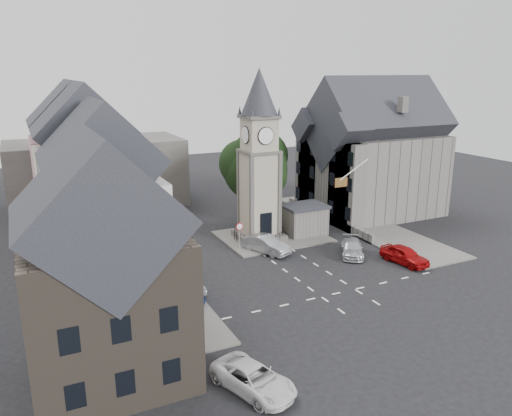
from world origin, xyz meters
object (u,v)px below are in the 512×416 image
stone_shelter (304,220)px  car_east_red (404,255)px  clock_tower (259,157)px  pedestrian (361,225)px  car_west_blue (176,296)px

stone_shelter → car_east_red: size_ratio=0.96×
clock_tower → pedestrian: 12.95m
car_west_blue → pedestrian: size_ratio=2.80×
clock_tower → pedestrian: bearing=-13.6°
stone_shelter → car_east_red: (3.70, -10.50, -0.79)m
car_east_red → pedestrian: 8.68m
car_west_blue → clock_tower: bearing=-11.7°
car_west_blue → pedestrian: (21.84, 7.73, 0.03)m
clock_tower → pedestrian: (10.34, -2.51, -7.38)m
clock_tower → car_east_red: clock_tower is taller
stone_shelter → pedestrian: bearing=-20.0°
pedestrian → car_east_red: bearing=55.4°
car_east_red → pedestrian: bearing=69.1°
clock_tower → stone_shelter: size_ratio=3.78×
clock_tower → stone_shelter: clock_tower is taller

